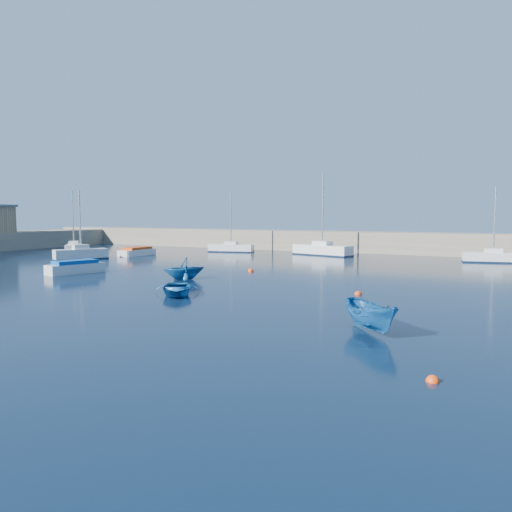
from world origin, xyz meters
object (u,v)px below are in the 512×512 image
at_px(sailboat_6, 322,250).
at_px(sailboat_7, 493,257).
at_px(motorboat_2, 137,252).
at_px(motorboat_1, 75,267).
at_px(dinghy_right, 371,316).
at_px(sailboat_5, 231,248).
at_px(sailboat_4, 74,248).
at_px(dinghy_left, 184,268).
at_px(sailboat_3, 81,254).
at_px(dinghy_center, 177,289).

relative_size(sailboat_6, sailboat_7, 1.26).
distance_m(sailboat_6, motorboat_2, 21.75).
distance_m(motorboat_1, dinghy_right, 28.10).
relative_size(sailboat_5, sailboat_6, 0.79).
distance_m(sailboat_4, sailboat_5, 20.19).
bearing_deg(dinghy_left, sailboat_5, 147.45).
relative_size(sailboat_6, dinghy_right, 2.81).
bearing_deg(sailboat_6, sailboat_5, 107.81).
distance_m(sailboat_4, motorboat_1, 24.94).
height_order(sailboat_3, sailboat_7, sailboat_7).
bearing_deg(dinghy_left, sailboat_7, 86.02).
distance_m(sailboat_7, motorboat_1, 39.60).
height_order(sailboat_3, sailboat_4, sailboat_4).
relative_size(sailboat_3, dinghy_right, 2.17).
bearing_deg(sailboat_4, sailboat_6, -24.41).
xyz_separation_m(sailboat_3, sailboat_4, (-9.10, 7.43, -0.08)).
height_order(sailboat_3, dinghy_left, sailboat_3).
bearing_deg(dinghy_center, sailboat_5, 80.00).
bearing_deg(sailboat_6, motorboat_2, 133.66).
xyz_separation_m(motorboat_2, dinghy_left, (17.42, -15.05, 0.36)).
distance_m(sailboat_4, sailboat_7, 49.21).
xyz_separation_m(sailboat_4, sailboat_7, (48.36, 9.11, 0.02)).
distance_m(motorboat_1, dinghy_center, 14.77).
bearing_deg(motorboat_1, dinghy_center, -3.79).
height_order(sailboat_3, motorboat_1, sailboat_3).
distance_m(sailboat_3, motorboat_2, 6.98).
xyz_separation_m(motorboat_2, dinghy_right, (33.99, -25.16, 0.19)).
bearing_deg(sailboat_6, motorboat_1, 171.18).
xyz_separation_m(sailboat_7, dinghy_left, (-19.91, -24.88, 0.26)).
xyz_separation_m(sailboat_4, dinghy_right, (45.02, -25.89, 0.11)).
bearing_deg(sailboat_5, dinghy_right, -155.28).
xyz_separation_m(sailboat_4, dinghy_center, (32.29, -21.89, -0.16)).
relative_size(sailboat_5, dinghy_left, 2.40).
relative_size(motorboat_2, dinghy_right, 1.44).
height_order(sailboat_4, dinghy_center, sailboat_4).
bearing_deg(dinghy_left, motorboat_1, -139.37).
relative_size(sailboat_4, dinghy_center, 2.08).
height_order(motorboat_1, dinghy_right, dinghy_right).
bearing_deg(sailboat_5, sailboat_4, 103.94).
bearing_deg(sailboat_3, sailboat_5, 89.04).
distance_m(sailboat_6, dinghy_center, 31.70).
xyz_separation_m(sailboat_5, motorboat_2, (-6.97, -9.85, -0.07)).
relative_size(sailboat_4, motorboat_2, 1.59).
height_order(motorboat_1, motorboat_2, motorboat_1).
distance_m(sailboat_5, motorboat_2, 12.07).
relative_size(motorboat_1, motorboat_2, 0.97).
relative_size(sailboat_4, dinghy_right, 2.29).
bearing_deg(dinghy_center, dinghy_right, -52.16).
height_order(sailboat_3, sailboat_6, sailboat_6).
distance_m(sailboat_4, dinghy_left, 32.53).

